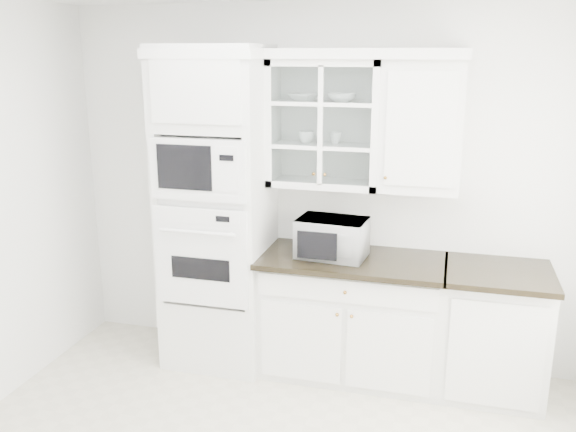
% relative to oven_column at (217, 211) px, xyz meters
% --- Properties ---
extents(room_shell, '(4.00, 3.50, 2.70)m').
position_rel_oven_column_xyz_m(room_shell, '(0.75, -0.99, 0.58)').
color(room_shell, white).
rests_on(room_shell, ground).
extents(oven_column, '(0.76, 0.68, 2.40)m').
position_rel_oven_column_xyz_m(oven_column, '(0.00, 0.00, 0.00)').
color(oven_column, white).
rests_on(oven_column, ground).
extents(base_cabinet_run, '(1.32, 0.67, 0.92)m').
position_rel_oven_column_xyz_m(base_cabinet_run, '(1.03, 0.03, -0.74)').
color(base_cabinet_run, white).
rests_on(base_cabinet_run, ground).
extents(extra_base_cabinet, '(0.72, 0.67, 0.92)m').
position_rel_oven_column_xyz_m(extra_base_cabinet, '(2.03, 0.03, -0.74)').
color(extra_base_cabinet, white).
rests_on(extra_base_cabinet, ground).
extents(upper_cabinet_glass, '(0.80, 0.33, 0.90)m').
position_rel_oven_column_xyz_m(upper_cabinet_glass, '(0.78, 0.17, 0.65)').
color(upper_cabinet_glass, white).
rests_on(upper_cabinet_glass, room_shell).
extents(upper_cabinet_solid, '(0.55, 0.33, 0.90)m').
position_rel_oven_column_xyz_m(upper_cabinet_solid, '(1.46, 0.17, 0.65)').
color(upper_cabinet_solid, white).
rests_on(upper_cabinet_solid, room_shell).
extents(crown_molding, '(2.14, 0.38, 0.07)m').
position_rel_oven_column_xyz_m(crown_molding, '(0.68, 0.14, 1.14)').
color(crown_molding, white).
rests_on(crown_molding, room_shell).
extents(countertop_microwave, '(0.52, 0.45, 0.28)m').
position_rel_oven_column_xyz_m(countertop_microwave, '(0.88, 0.01, -0.14)').
color(countertop_microwave, white).
rests_on(countertop_microwave, base_cabinet_run).
extents(bowl_a, '(0.26, 0.26, 0.05)m').
position_rel_oven_column_xyz_m(bowl_a, '(0.62, 0.18, 0.84)').
color(bowl_a, white).
rests_on(bowl_a, upper_cabinet_glass).
extents(bowl_b, '(0.23, 0.23, 0.06)m').
position_rel_oven_column_xyz_m(bowl_b, '(0.90, 0.15, 0.84)').
color(bowl_b, white).
rests_on(bowl_b, upper_cabinet_glass).
extents(cup_a, '(0.14, 0.14, 0.09)m').
position_rel_oven_column_xyz_m(cup_a, '(0.65, 0.15, 0.55)').
color(cup_a, white).
rests_on(cup_a, upper_cabinet_glass).
extents(cup_b, '(0.10, 0.10, 0.08)m').
position_rel_oven_column_xyz_m(cup_b, '(0.86, 0.17, 0.55)').
color(cup_b, white).
rests_on(cup_b, upper_cabinet_glass).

